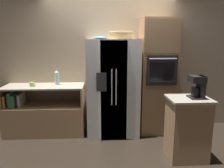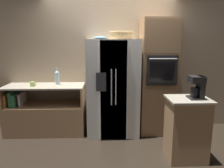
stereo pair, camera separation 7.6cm
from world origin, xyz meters
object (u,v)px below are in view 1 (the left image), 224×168
(coffee_maker, at_px, (198,86))
(mug, at_px, (32,84))
(wicker_basket, at_px, (121,35))
(fruit_bowl, at_px, (100,38))
(refrigerator, at_px, (113,88))
(wall_oven, at_px, (157,77))
(bottle_tall, at_px, (57,77))

(coffee_maker, bearing_deg, mug, 159.23)
(wicker_basket, xyz_separation_m, coffee_maker, (1.00, -0.96, -0.72))
(mug, xyz_separation_m, coffee_maker, (2.61, -0.99, 0.15))
(fruit_bowl, xyz_separation_m, coffee_maker, (1.37, -1.02, -0.68))
(refrigerator, height_order, fruit_bowl, fruit_bowl)
(wall_oven, height_order, mug, wall_oven)
(fruit_bowl, distance_m, bottle_tall, 1.10)
(bottle_tall, bearing_deg, mug, -160.22)
(wall_oven, distance_m, mug, 2.31)
(coffee_maker, bearing_deg, wicker_basket, 136.38)
(refrigerator, distance_m, bottle_tall, 1.07)
(refrigerator, bearing_deg, wall_oven, 3.86)
(wicker_basket, height_order, coffee_maker, wicker_basket)
(refrigerator, relative_size, wicker_basket, 4.18)
(bottle_tall, bearing_deg, wall_oven, -2.81)
(coffee_maker, bearing_deg, fruit_bowl, 143.29)
(wall_oven, height_order, wicker_basket, wall_oven)
(wicker_basket, distance_m, mug, 1.83)
(fruit_bowl, height_order, mug, fruit_bowl)
(fruit_bowl, bearing_deg, refrigerator, -7.46)
(refrigerator, distance_m, coffee_maker, 1.54)
(wicker_basket, relative_size, coffee_maker, 1.31)
(wall_oven, height_order, fruit_bowl, wall_oven)
(refrigerator, xyz_separation_m, coffee_maker, (1.15, -0.99, 0.23))
(refrigerator, distance_m, wicker_basket, 0.97)
(refrigerator, xyz_separation_m, wicker_basket, (0.15, -0.04, 0.95))
(mug, bearing_deg, fruit_bowl, 1.42)
(wall_oven, bearing_deg, wicker_basket, -172.36)
(refrigerator, xyz_separation_m, bottle_tall, (-1.04, 0.15, 0.18))
(refrigerator, height_order, coffee_maker, refrigerator)
(wall_oven, distance_m, coffee_maker, 1.10)
(bottle_tall, distance_m, coffee_maker, 2.47)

